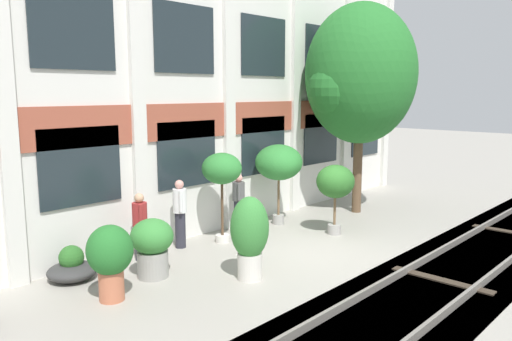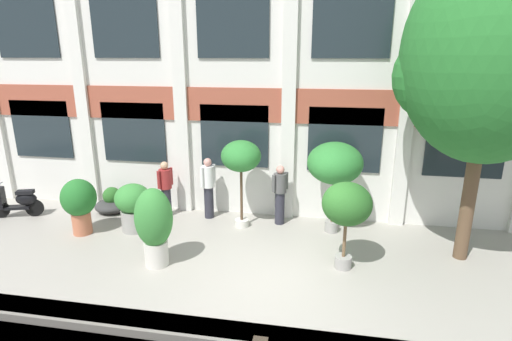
% 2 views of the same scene
% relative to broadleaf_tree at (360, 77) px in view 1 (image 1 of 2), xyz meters
% --- Properties ---
extents(ground_plane, '(80.00, 80.00, 0.00)m').
position_rel_broadleaf_tree_xyz_m(ground_plane, '(-4.10, -1.48, -4.29)').
color(ground_plane, '#9E998E').
extents(apartment_facade, '(18.04, 0.64, 7.55)m').
position_rel_broadleaf_tree_xyz_m(apartment_facade, '(-4.10, 1.93, -0.53)').
color(apartment_facade, silver).
rests_on(apartment_facade, ground).
extents(rail_tracks, '(25.68, 2.80, 0.43)m').
position_rel_broadleaf_tree_xyz_m(rail_tracks, '(-4.10, -4.46, -4.42)').
color(rail_tracks, '#5B5449').
rests_on(rail_tracks, ground).
extents(broadleaf_tree, '(3.61, 3.44, 6.55)m').
position_rel_broadleaf_tree_xyz_m(broadleaf_tree, '(0.00, 0.00, 0.00)').
color(broadleaf_tree, brown).
rests_on(broadleaf_tree, ground).
extents(potted_plant_low_pan, '(1.03, 1.03, 1.91)m').
position_rel_broadleaf_tree_xyz_m(potted_plant_low_pan, '(-2.61, -0.91, -2.88)').
color(potted_plant_low_pan, gray).
rests_on(potted_plant_low_pan, ground).
extents(potted_plant_fluted_column, '(0.90, 0.90, 1.25)m').
position_rel_broadleaf_tree_xyz_m(potted_plant_fluted_column, '(-7.88, 0.07, -3.58)').
color(potted_plant_fluted_column, gray).
rests_on(potted_plant_fluted_column, ground).
extents(potted_plant_terracotta_small, '(1.02, 1.02, 2.32)m').
position_rel_broadleaf_tree_xyz_m(potted_plant_terracotta_small, '(-5.19, 0.79, -2.43)').
color(potted_plant_terracotta_small, beige).
rests_on(potted_plant_terracotta_small, ground).
extents(potted_plant_stone_basin, '(0.80, 0.80, 1.75)m').
position_rel_broadleaf_tree_xyz_m(potted_plant_stone_basin, '(-6.58, -1.50, -3.31)').
color(potted_plant_stone_basin, beige).
rests_on(potted_plant_stone_basin, ground).
extents(potted_plant_tall_urn, '(1.37, 1.37, 2.35)m').
position_rel_broadleaf_tree_xyz_m(potted_plant_tall_urn, '(-2.85, 0.88, -2.49)').
color(potted_plant_tall_urn, gray).
rests_on(potted_plant_tall_urn, ground).
extents(potted_plant_wide_bowl, '(1.00, 1.00, 0.73)m').
position_rel_broadleaf_tree_xyz_m(potted_plant_wide_bowl, '(-9.10, 1.17, -4.03)').
color(potted_plant_wide_bowl, '#333333').
rests_on(potted_plant_wide_bowl, ground).
extents(potted_plant_ribbed_drum, '(0.86, 0.86, 1.44)m').
position_rel_broadleaf_tree_xyz_m(potted_plant_ribbed_drum, '(-9.10, -0.35, -3.42)').
color(potted_plant_ribbed_drum, '#B76647').
rests_on(potted_plant_ribbed_drum, ground).
extents(resident_by_doorway, '(0.39, 0.41, 1.62)m').
position_rel_broadleaf_tree_xyz_m(resident_by_doorway, '(-4.23, 1.15, -3.42)').
color(resident_by_doorway, '#282833').
rests_on(resident_by_doorway, ground).
extents(resident_watching_tracks, '(0.34, 0.47, 1.71)m').
position_rel_broadleaf_tree_xyz_m(resident_watching_tracks, '(-6.21, 1.23, -3.37)').
color(resident_watching_tracks, '#282833').
rests_on(resident_watching_tracks, ground).
extents(resident_near_plants, '(0.34, 0.48, 1.57)m').
position_rel_broadleaf_tree_xyz_m(resident_near_plants, '(-7.43, 1.15, -3.45)').
color(resident_near_plants, '#282833').
rests_on(resident_near_plants, ground).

